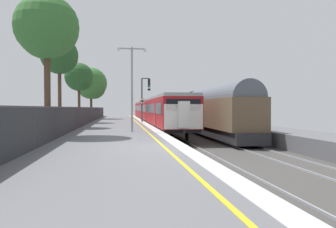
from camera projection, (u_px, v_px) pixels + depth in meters
ground at (234, 160)px, 13.40m from camera, size 17.40×110.00×1.21m
commuter_train_at_platform at (153, 110)px, 41.74m from camera, size 2.83×41.88×3.81m
freight_train_adjacent_track at (196, 110)px, 34.47m from camera, size 2.60×30.24×4.44m
signal_gantry at (144, 94)px, 36.95m from camera, size 1.10×0.24×5.13m
speed_limit_sign at (142, 107)px, 34.72m from camera, size 0.59×0.08×2.66m
platform_lamp_mid at (132, 82)px, 21.23m from camera, size 2.00×0.20×5.70m
platform_back_fence at (34, 127)px, 12.17m from camera, size 0.07×99.00×1.69m
background_tree_left at (80, 78)px, 34.25m from camera, size 3.08×3.08×6.54m
background_tree_centre at (59, 57)px, 26.10m from camera, size 3.07×3.07×7.50m
background_tree_right at (46, 30)px, 18.24m from camera, size 3.68×3.68×8.19m
background_tree_back at (92, 85)px, 46.48m from camera, size 4.65×4.65×7.57m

